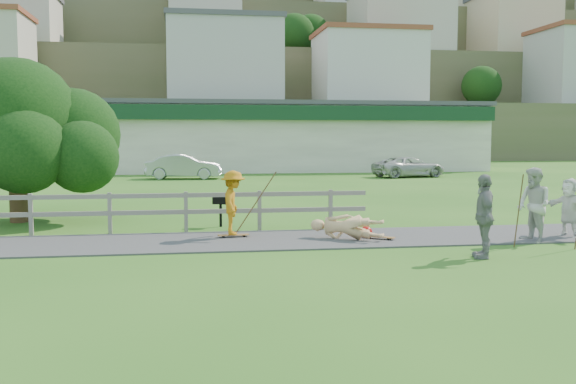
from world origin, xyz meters
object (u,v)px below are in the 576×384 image
object	(u,v)px
car_white	(409,167)
bbq	(221,212)
spectator_b	(484,216)
spectator_d	(569,208)
car_silver	(184,167)
spectator_a	(534,205)
tree	(17,151)
skater_fallen	(347,227)
skater_rider	(233,207)

from	to	relation	value
car_white	bbq	bearing A→B (deg)	135.24
spectator_b	spectator_d	world-z (taller)	spectator_b
car_silver	spectator_b	bearing A→B (deg)	-159.24
spectator_a	bbq	xyz separation A→B (m)	(-7.39, 3.92, -0.48)
tree	car_white	bearing A→B (deg)	44.51
skater_fallen	bbq	distance (m)	4.19
skater_fallen	spectator_b	distance (m)	3.57
spectator_b	car_white	world-z (taller)	spectator_b
car_white	tree	world-z (taller)	tree
skater_fallen	spectator_b	bearing A→B (deg)	-105.14
skater_rider	skater_fallen	world-z (taller)	skater_rider
car_silver	car_white	distance (m)	14.07
spectator_a	spectator_d	world-z (taller)	spectator_a
skater_fallen	spectator_b	world-z (taller)	spectator_b
skater_fallen	car_white	world-z (taller)	car_white
spectator_a	car_silver	distance (m)	26.33
skater_rider	car_white	bearing A→B (deg)	-23.03
skater_rider	spectator_d	distance (m)	8.56
spectator_a	spectator_b	world-z (taller)	spectator_a
bbq	tree	bearing A→B (deg)	-179.06
spectator_b	car_white	bearing A→B (deg)	179.68
spectator_a	tree	distance (m)	14.65
car_silver	tree	distance (m)	19.66
spectator_a	skater_rider	bearing A→B (deg)	-110.28
car_white	tree	bearing A→B (deg)	121.92
spectator_a	spectator_b	size ratio (longest dim) A/B	1.02
skater_fallen	tree	xyz separation A→B (m)	(-8.94, 4.91, 1.81)
skater_rider	car_white	xyz separation A→B (m)	(12.70, 22.70, -0.17)
spectator_a	car_white	world-z (taller)	spectator_a
spectator_d	bbq	world-z (taller)	spectator_d
spectator_d	spectator_b	bearing A→B (deg)	-75.02
spectator_b	car_silver	size ratio (longest dim) A/B	0.40
skater_rider	spectator_a	xyz separation A→B (m)	(7.18, -1.74, 0.10)
spectator_d	car_silver	size ratio (longest dim) A/B	0.34
skater_rider	spectator_a	distance (m)	7.39
spectator_b	car_silver	world-z (taller)	spectator_b
skater_rider	car_silver	size ratio (longest dim) A/B	0.36
skater_rider	tree	xyz separation A→B (m)	(-6.18, 4.15, 1.33)
spectator_d	skater_rider	bearing A→B (deg)	-116.30
car_white	spectator_a	bearing A→B (deg)	154.69
car_silver	skater_fallen	bearing A→B (deg)	-163.08
skater_fallen	spectator_d	bearing A→B (deg)	-60.56
spectator_d	bbq	xyz separation A→B (m)	(-8.69, 3.37, -0.33)
skater_fallen	spectator_b	size ratio (longest dim) A/B	1.03
skater_fallen	spectator_a	world-z (taller)	spectator_a
tree	spectator_b	bearing A→B (deg)	-33.90
skater_fallen	bbq	xyz separation A→B (m)	(-2.97, 2.95, 0.10)
skater_fallen	tree	distance (m)	10.36
spectator_b	skater_fallen	bearing A→B (deg)	-122.86
bbq	spectator_a	bearing A→B (deg)	-8.78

